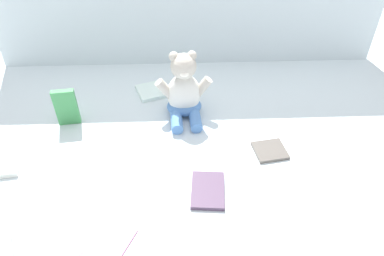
{
  "coord_description": "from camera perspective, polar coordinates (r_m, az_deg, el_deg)",
  "views": [
    {
      "loc": [
        -0.04,
        -0.93,
        0.8
      ],
      "look_at": [
        -0.01,
        -0.1,
        0.1
      ],
      "focal_mm": 34.25,
      "sensor_mm": 36.0,
      "label": 1
    }
  ],
  "objects": [
    {
      "name": "ground_plane",
      "position": [
        1.23,
        0.2,
        -0.58
      ],
      "size": [
        3.2,
        3.2,
        0.0
      ],
      "primitive_type": "plane",
      "color": "silver"
    },
    {
      "name": "teddy_bear",
      "position": [
        1.25,
        -1.25,
        5.56
      ],
      "size": [
        0.2,
        0.18,
        0.24
      ],
      "rotation": [
        0.0,
        0.0,
        0.06
      ],
      "color": "white",
      "rests_on": "ground_plane"
    },
    {
      "name": "book_case_0",
      "position": [
        1.41,
        -6.42,
        5.7
      ],
      "size": [
        0.13,
        0.13,
        0.01
      ],
      "primitive_type": "cube",
      "rotation": [
        0.0,
        0.0,
        3.47
      ],
      "color": "white",
      "rests_on": "ground_plane"
    },
    {
      "name": "book_case_1",
      "position": [
        1.18,
        12.03,
        -3.46
      ],
      "size": [
        0.11,
        0.11,
        0.01
      ],
      "primitive_type": "cube",
      "rotation": [
        0.0,
        0.0,
        0.16
      ],
      "color": "#625B55",
      "rests_on": "ground_plane"
    },
    {
      "name": "book_case_2",
      "position": [
        0.96,
        -13.13,
        -17.44
      ],
      "size": [
        0.14,
        0.16,
        0.01
      ],
      "primitive_type": "cube",
      "rotation": [
        0.0,
        0.0,
        2.7
      ],
      "color": "#C16593",
      "rests_on": "ground_plane"
    },
    {
      "name": "book_case_5",
      "position": [
        1.29,
        -18.98,
        3.05
      ],
      "size": [
        0.08,
        0.03,
        0.13
      ],
      "primitive_type": "cube",
      "rotation": [
        0.03,
        0.0,
        0.12
      ],
      "color": "#409450",
      "rests_on": "ground_plane"
    },
    {
      "name": "book_case_6",
      "position": [
        1.25,
        -27.11,
        -4.65
      ],
      "size": [
        0.11,
        0.14,
        0.02
      ],
      "primitive_type": "cube",
      "rotation": [
        0.0,
        0.0,
        0.14
      ],
      "color": "white",
      "rests_on": "ground_plane"
    },
    {
      "name": "book_case_7",
      "position": [
        1.04,
        2.48,
        -9.66
      ],
      "size": [
        0.1,
        0.14,
        0.01
      ],
      "primitive_type": "cube",
      "rotation": [
        0.0,
        0.0,
        3.05
      ],
      "color": "#523D56",
      "rests_on": "ground_plane"
    }
  ]
}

